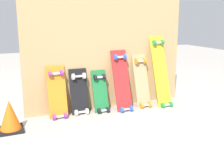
% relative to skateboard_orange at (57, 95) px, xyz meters
% --- Properties ---
extents(ground_plane, '(12.00, 12.00, 0.00)m').
position_rel_skateboard_orange_xyz_m(ground_plane, '(0.66, 0.04, -0.26)').
color(ground_plane, '#B2AAA0').
extents(plywood_wall_panel, '(2.04, 0.04, 1.62)m').
position_rel_skateboard_orange_xyz_m(plywood_wall_panel, '(0.66, 0.11, 0.55)').
color(plywood_wall_panel, tan).
rests_on(plywood_wall_panel, ground).
extents(skateboard_orange, '(0.21, 0.21, 0.65)m').
position_rel_skateboard_orange_xyz_m(skateboard_orange, '(0.00, 0.00, 0.00)').
color(skateboard_orange, orange).
rests_on(skateboard_orange, ground).
extents(skateboard_black, '(0.21, 0.19, 0.59)m').
position_rel_skateboard_orange_xyz_m(skateboard_black, '(0.26, 0.01, -0.02)').
color(skateboard_black, black).
rests_on(skateboard_black, ground).
extents(skateboard_green, '(0.18, 0.23, 0.56)m').
position_rel_skateboard_orange_xyz_m(skateboard_green, '(0.52, -0.01, -0.04)').
color(skateboard_green, '#1E7238').
rests_on(skateboard_green, ground).
extents(skateboard_red, '(0.20, 0.30, 0.79)m').
position_rel_skateboard_orange_xyz_m(skateboard_red, '(0.79, -0.05, 0.07)').
color(skateboard_red, '#B22626').
rests_on(skateboard_red, ground).
extents(skateboard_natural, '(0.19, 0.27, 0.72)m').
position_rel_skateboard_orange_xyz_m(skateboard_natural, '(1.07, -0.03, 0.04)').
color(skateboard_natural, tan).
rests_on(skateboard_natural, ground).
extents(skateboard_yellow, '(0.19, 0.35, 0.94)m').
position_rel_skateboard_orange_xyz_m(skateboard_yellow, '(1.33, -0.07, 0.15)').
color(skateboard_yellow, gold).
rests_on(skateboard_yellow, ground).
extents(traffic_cone, '(0.24, 0.24, 0.32)m').
position_rel_skateboard_orange_xyz_m(traffic_cone, '(-0.52, -0.20, -0.10)').
color(traffic_cone, black).
rests_on(traffic_cone, ground).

